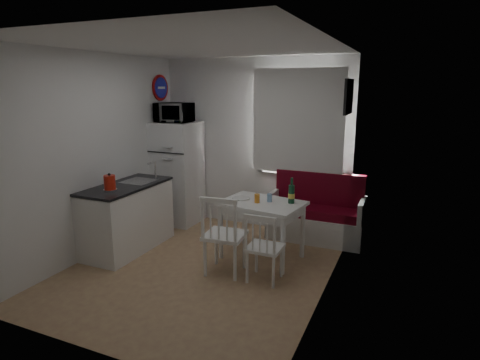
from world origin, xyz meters
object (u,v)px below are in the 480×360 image
(chair_right, at_px, (262,241))
(kettle, at_px, (110,183))
(bench, at_px, (316,218))
(fridge, at_px, (178,173))
(wine_bottle, at_px, (292,191))
(kitchen_counter, at_px, (128,217))
(chair_left, at_px, (221,227))
(dining_table, at_px, (262,208))
(microwave, at_px, (174,113))

(chair_right, bearing_deg, kettle, -176.20)
(bench, bearing_deg, fridge, -177.15)
(bench, bearing_deg, wine_bottle, -99.70)
(kitchen_counter, bearing_deg, fridge, 89.10)
(kitchen_counter, xyz_separation_m, chair_left, (1.52, -0.23, 0.14))
(dining_table, height_order, chair_left, chair_left)
(kettle, bearing_deg, dining_table, 24.86)
(dining_table, bearing_deg, wine_bottle, 24.36)
(fridge, bearing_deg, bench, 2.85)
(fridge, bearing_deg, wine_bottle, -18.51)
(fridge, relative_size, wine_bottle, 5.02)
(kitchen_counter, relative_size, microwave, 2.45)
(chair_left, bearing_deg, bench, 59.70)
(bench, distance_m, dining_table, 1.09)
(wine_bottle, bearing_deg, chair_right, -97.55)
(fridge, bearing_deg, microwave, -90.00)
(chair_left, height_order, fridge, fridge)
(chair_left, xyz_separation_m, fridge, (-1.50, 1.47, 0.21))
(bench, height_order, wine_bottle, wine_bottle)
(microwave, height_order, wine_bottle, microwave)
(bench, bearing_deg, kettle, -142.23)
(bench, relative_size, microwave, 2.50)
(chair_right, relative_size, microwave, 0.82)
(chair_right, relative_size, wine_bottle, 1.36)
(dining_table, distance_m, microwave, 2.20)
(kettle, bearing_deg, kitchen_counter, 97.97)
(fridge, bearing_deg, dining_table, -24.66)
(chair_left, relative_size, kettle, 2.34)
(dining_table, distance_m, chair_left, 0.72)
(fridge, distance_m, microwave, 0.96)
(kitchen_counter, relative_size, dining_table, 1.21)
(bench, height_order, dining_table, bench)
(fridge, height_order, kettle, fridge)
(chair_left, relative_size, chair_right, 1.18)
(chair_left, bearing_deg, fridge, 130.20)
(chair_right, height_order, microwave, microwave)
(dining_table, xyz_separation_m, wine_bottle, (0.35, 0.10, 0.25))
(kitchen_counter, height_order, chair_right, kitchen_counter)
(dining_table, height_order, fridge, fridge)
(kitchen_counter, height_order, wine_bottle, kitchen_counter)
(kettle, relative_size, wine_bottle, 0.69)
(kitchen_counter, height_order, chair_left, kitchen_counter)
(kettle, xyz_separation_m, wine_bottle, (2.07, 0.90, -0.10))
(dining_table, relative_size, chair_right, 2.48)
(chair_right, xyz_separation_m, kettle, (-1.97, -0.14, 0.50))
(kitchen_counter, xyz_separation_m, fridge, (0.02, 1.24, 0.36))
(fridge, xyz_separation_m, wine_bottle, (2.10, -0.70, 0.10))
(kitchen_counter, relative_size, chair_right, 3.00)
(kettle, bearing_deg, fridge, 91.08)
(bench, height_order, chair_right, bench)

